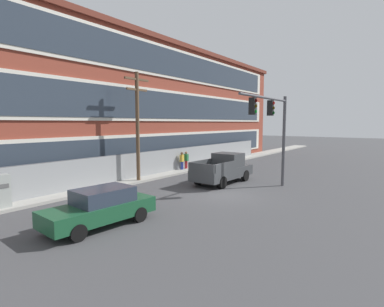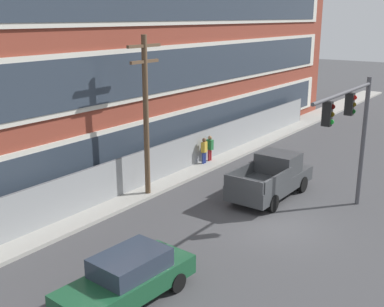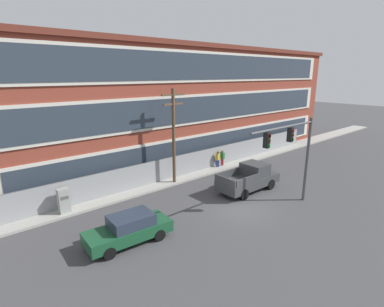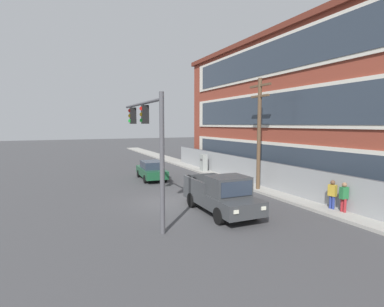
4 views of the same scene
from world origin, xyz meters
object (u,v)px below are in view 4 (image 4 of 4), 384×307
traffic_signal_mast (148,132)px  sedan_dark_green (152,170)px  pickup_truck_dark_grey (222,195)px  electrical_cabinet (204,163)px  pedestrian_by_fence (344,196)px  pedestrian_near_cabinet (332,194)px  utility_pole_near_corner (259,130)px

traffic_signal_mast → sedan_dark_green: size_ratio=1.39×
pickup_truck_dark_grey → sedan_dark_green: (-10.74, -0.51, -0.16)m
electrical_cabinet → pedestrian_by_fence: size_ratio=1.04×
traffic_signal_mast → electrical_cabinet: traffic_signal_mast is taller
pedestrian_by_fence → traffic_signal_mast: bearing=-109.6°
pickup_truck_dark_grey → sedan_dark_green: pickup_truck_dark_grey is taller
traffic_signal_mast → sedan_dark_green: bearing=162.6°
pickup_truck_dark_grey → pedestrian_by_fence: (2.81, 5.50, 0.01)m
electrical_cabinet → pedestrian_near_cabinet: bearing=1.3°
pickup_truck_dark_grey → sedan_dark_green: size_ratio=1.15×
pedestrian_by_fence → pedestrian_near_cabinet: bearing=-176.1°
traffic_signal_mast → pedestrian_near_cabinet: traffic_signal_mast is taller
traffic_signal_mast → sedan_dark_green: 11.31m
traffic_signal_mast → utility_pole_near_corner: 9.18m
utility_pole_near_corner → pedestrian_near_cabinet: utility_pole_near_corner is taller
sedan_dark_green → electrical_cabinet: size_ratio=2.65×
utility_pole_near_corner → electrical_cabinet: 9.36m
traffic_signal_mast → utility_pole_near_corner: (-3.03, 8.66, -0.03)m
utility_pole_near_corner → pedestrian_near_cabinet: size_ratio=4.56×
utility_pole_near_corner → electrical_cabinet: bearing=178.7°
pickup_truck_dark_grey → pedestrian_near_cabinet: 5.86m
pickup_truck_dark_grey → electrical_cabinet: 13.26m
electrical_cabinet → traffic_signal_mast: bearing=-37.0°
pickup_truck_dark_grey → utility_pole_near_corner: utility_pole_near_corner is taller
utility_pole_near_corner → electrical_cabinet: utility_pole_near_corner is taller
pickup_truck_dark_grey → sedan_dark_green: 10.75m
sedan_dark_green → pedestrian_by_fence: 14.82m
pickup_truck_dark_grey → pedestrian_near_cabinet: pickup_truck_dark_grey is taller
sedan_dark_green → pickup_truck_dark_grey: bearing=2.7°
pickup_truck_dark_grey → utility_pole_near_corner: (-3.50, 4.92, 3.28)m
utility_pole_near_corner → pedestrian_by_fence: size_ratio=4.56×
traffic_signal_mast → electrical_cabinet: bearing=143.0°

